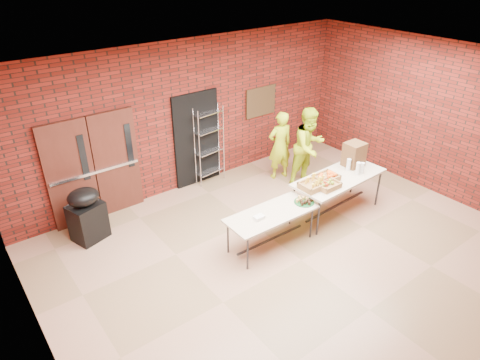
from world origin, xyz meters
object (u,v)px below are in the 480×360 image
volunteer_woman (280,145)px  coffee_dispenser (354,154)px  table_left (271,216)px  table_right (339,180)px  wire_rack (209,145)px  covered_grill (87,214)px  volunteer_man (309,147)px

volunteer_woman → coffee_dispenser: bearing=118.4°
table_left → table_right: 1.78m
wire_rack → covered_grill: size_ratio=1.72×
wire_rack → volunteer_woman: 1.60m
wire_rack → coffee_dispenser: size_ratio=3.57×
table_right → volunteer_man: size_ratio=1.13×
volunteer_woman → volunteer_man: (0.33, -0.58, 0.09)m
coffee_dispenser → covered_grill: bearing=157.9°
table_right → coffee_dispenser: 0.68m
table_left → coffee_dispenser: size_ratio=3.35×
volunteer_woman → volunteer_man: 0.68m
covered_grill → volunteer_woman: bearing=-21.0°
wire_rack → coffee_dispenser: wire_rack is taller
wire_rack → table_right: wire_rack is taller
table_left → volunteer_man: volunteer_man is taller
table_left → volunteer_woman: volunteer_woman is taller
wire_rack → coffee_dispenser: 3.11m
coffee_dispenser → wire_rack: bearing=127.3°
table_left → table_right: bearing=1.9°
table_left → volunteer_woman: bearing=45.9°
table_right → coffee_dispenser: (0.58, 0.16, 0.32)m
wire_rack → table_left: bearing=-108.1°
coffee_dispenser → volunteer_woman: (-0.49, 1.67, -0.26)m
wire_rack → coffee_dispenser: (1.88, -2.47, 0.17)m
volunteer_woman → volunteer_man: size_ratio=0.90×
wire_rack → covered_grill: (-2.99, -0.49, -0.37)m
table_left → volunteer_man: 2.56m
wire_rack → volunteer_woman: bearing=-37.7°
wire_rack → table_left: wire_rack is taller
table_left → covered_grill: covered_grill is taller
volunteer_woman → table_left: bearing=57.0°
coffee_dispenser → covered_grill: size_ratio=0.48×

